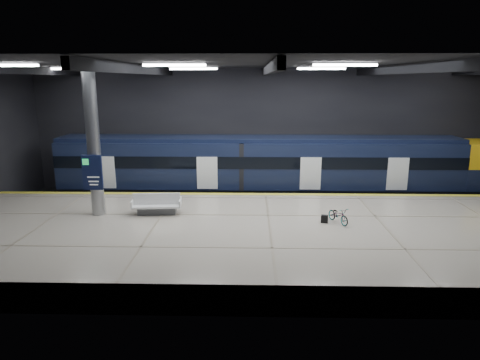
{
  "coord_description": "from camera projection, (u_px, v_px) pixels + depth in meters",
  "views": [
    {
      "loc": [
        -0.84,
        -20.15,
        7.31
      ],
      "look_at": [
        -1.38,
        1.5,
        2.2
      ],
      "focal_mm": 32.0,
      "sensor_mm": 36.0,
      "label": 1
    }
  ],
  "objects": [
    {
      "name": "ground",
      "position": [
        267.0,
        230.0,
        21.26
      ],
      "size": [
        30.0,
        30.0,
        0.0
      ],
      "primitive_type": "plane",
      "color": "black",
      "rests_on": "ground"
    },
    {
      "name": "pannier_bag",
      "position": [
        324.0,
        219.0,
        18.95
      ],
      "size": [
        0.34,
        0.25,
        0.35
      ],
      "primitive_type": "cube",
      "rotation": [
        0.0,
        0.0,
        -0.27
      ],
      "color": "black",
      "rests_on": "platform"
    },
    {
      "name": "bench",
      "position": [
        157.0,
        207.0,
        20.16
      ],
      "size": [
        2.35,
        1.12,
        1.01
      ],
      "rotation": [
        0.0,
        0.0,
        0.08
      ],
      "color": "#595B60",
      "rests_on": "platform"
    },
    {
      "name": "platform",
      "position": [
        269.0,
        238.0,
        18.7
      ],
      "size": [
        30.0,
        11.0,
        1.1
      ],
      "primitive_type": "cube",
      "color": "#BCB09F",
      "rests_on": "ground"
    },
    {
      "name": "info_column",
      "position": [
        93.0,
        144.0,
        19.43
      ],
      "size": [
        0.9,
        0.78,
        6.9
      ],
      "color": "#9EA0A5",
      "rests_on": "platform"
    },
    {
      "name": "room_shell",
      "position": [
        269.0,
        114.0,
        19.95
      ],
      "size": [
        30.1,
        16.1,
        8.05
      ],
      "color": "black",
      "rests_on": "ground"
    },
    {
      "name": "safety_strip",
      "position": [
        265.0,
        194.0,
        23.69
      ],
      "size": [
        30.0,
        0.4,
        0.01
      ],
      "primitive_type": "cube",
      "color": "yellow",
      "rests_on": "platform"
    },
    {
      "name": "train",
      "position": [
        288.0,
        168.0,
        26.1
      ],
      "size": [
        29.4,
        2.84,
        3.79
      ],
      "color": "black",
      "rests_on": "ground"
    },
    {
      "name": "bicycle",
      "position": [
        338.0,
        215.0,
        18.89
      ],
      "size": [
        1.02,
        1.45,
        0.72
      ],
      "primitive_type": "imported",
      "rotation": [
        0.0,
        0.0,
        0.44
      ],
      "color": "#99999E",
      "rests_on": "platform"
    },
    {
      "name": "rails",
      "position": [
        264.0,
        198.0,
        26.6
      ],
      "size": [
        30.0,
        1.52,
        0.16
      ],
      "color": "gray",
      "rests_on": "ground"
    }
  ]
}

